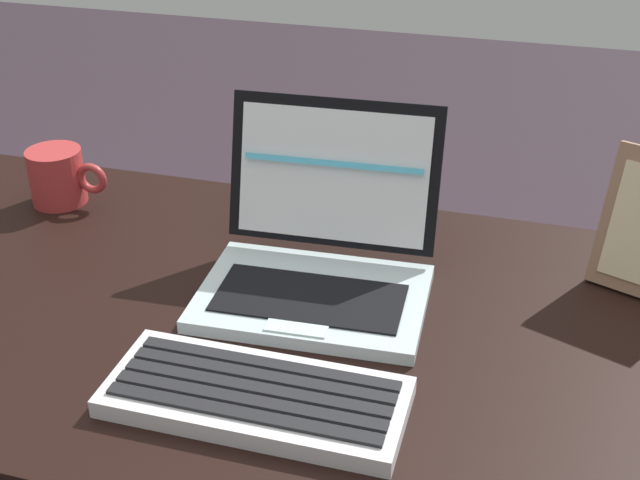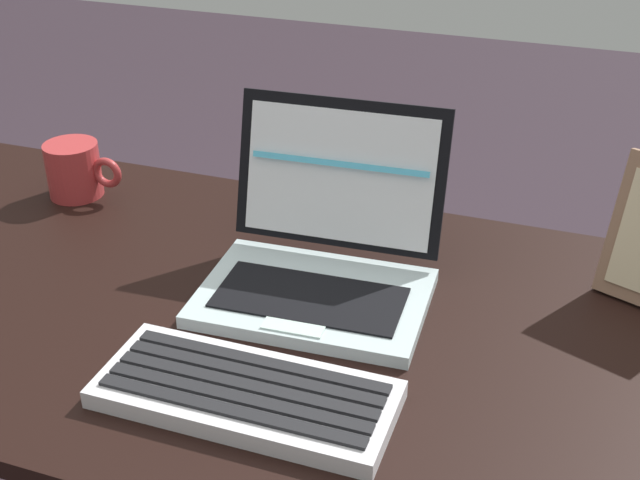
# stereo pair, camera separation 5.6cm
# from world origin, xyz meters

# --- Properties ---
(desk) EXTENTS (1.67, 0.69, 0.75)m
(desk) POSITION_xyz_m (0.00, 0.00, 0.65)
(desk) COLOR black
(desk) RESTS_ON ground
(laptop_front) EXTENTS (0.31, 0.28, 0.23)m
(laptop_front) POSITION_xyz_m (0.09, 0.07, 0.80)
(laptop_front) COLOR #B1C3C5
(laptop_front) RESTS_ON desk
(external_keyboard) EXTENTS (0.33, 0.14, 0.03)m
(external_keyboard) POSITION_xyz_m (0.09, -0.18, 0.77)
(external_keyboard) COLOR silver
(external_keyboard) RESTS_ON desk
(coffee_mug) EXTENTS (0.13, 0.09, 0.09)m
(coffee_mug) POSITION_xyz_m (-0.38, 0.21, 0.80)
(coffee_mug) COLOR #B13133
(coffee_mug) RESTS_ON desk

